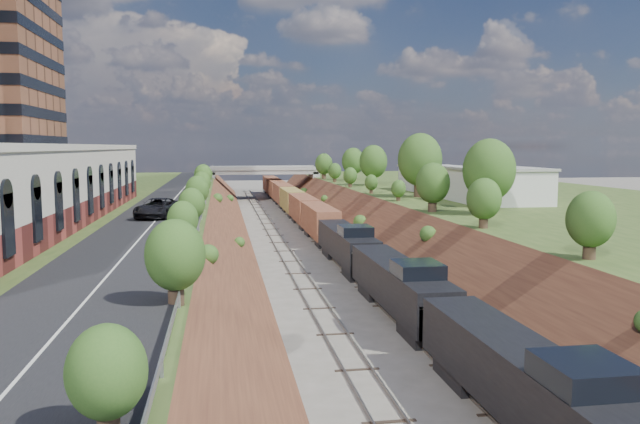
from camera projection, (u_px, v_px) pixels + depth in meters
platform_left at (24, 224)px, 74.92m from camera, size 44.00×180.00×5.00m
platform_right at (536, 215)px, 85.27m from camera, size 44.00×180.00×5.00m
embankment_left at (210, 240)px, 78.63m from camera, size 10.00×180.00×10.00m
embankment_right at (380, 237)px, 82.08m from camera, size 10.00×180.00×10.00m
rail_left_track at (277, 238)px, 79.94m from camera, size 1.58×180.00×0.18m
rail_right_track at (317, 237)px, 80.76m from camera, size 1.58×180.00×0.18m
road at (173, 201)px, 77.40m from camera, size 8.00×180.00×0.10m
guardrail at (206, 197)px, 77.79m from camera, size 0.10×171.00×0.70m
commercial_building at (4, 185)px, 53.47m from camera, size 14.30×62.30×7.00m
overpass at (264, 177)px, 140.73m from camera, size 24.50×8.30×7.40m
white_building_near at (497, 186)px, 75.45m from camera, size 9.00×12.00×4.00m
white_building_far at (432, 179)px, 97.00m from camera, size 8.00×10.00×3.60m
tree_right_large at (489, 171)px, 62.40m from camera, size 5.25×5.25×7.61m
tree_left_crest at (185, 224)px, 38.49m from camera, size 2.45×2.45×3.55m
freight_train at (304, 209)px, 92.46m from camera, size 2.89×147.94×4.55m
suv at (158, 208)px, 58.99m from camera, size 4.48×7.12×1.83m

